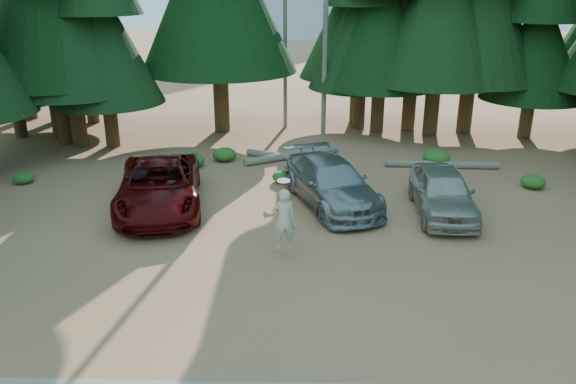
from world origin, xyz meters
name	(u,v)px	position (x,y,z in m)	size (l,w,h in m)	color
ground	(312,268)	(0.00, 0.00, 0.00)	(160.00, 160.00, 0.00)	#9B6941
forest_belt_north	(308,132)	(0.00, 15.00, 0.00)	(36.00, 7.00, 22.00)	black
snag_front	(326,13)	(0.80, 14.50, 6.00)	(0.24, 0.24, 12.00)	slate
snag_back	(285,32)	(-1.20, 16.00, 5.00)	(0.20, 0.20, 10.00)	slate
red_pickup	(159,185)	(-5.24, 4.32, 0.83)	(2.76, 5.98, 1.66)	#510607
silver_minivan_center	(331,183)	(0.74, 4.83, 0.78)	(2.19, 5.39, 1.57)	gray
silver_minivan_right	(443,192)	(4.46, 4.04, 0.78)	(1.85, 4.59, 1.56)	#ADA99A
frisbee_player	(284,219)	(-0.82, 0.73, 1.15)	(0.75, 0.58, 2.09)	silver
log_left	(292,155)	(-0.72, 10.18, 0.17)	(0.33, 0.33, 4.65)	slate
log_mid	(285,157)	(-1.04, 9.95, 0.15)	(0.31, 0.31, 3.74)	slate
log_right	(441,164)	(5.63, 9.03, 0.15)	(0.30, 0.30, 4.73)	slate
shrub_far_left	(192,160)	(-4.97, 8.96, 0.29)	(1.04, 1.04, 0.57)	#1F6722
shrub_left	(187,156)	(-5.31, 9.54, 0.28)	(1.00, 1.00, 0.55)	#1F6722
shrub_center_left	(224,154)	(-3.71, 9.84, 0.29)	(1.05, 1.05, 0.58)	#1F6722
shrub_center_right	(282,177)	(-1.07, 7.10, 0.22)	(0.80, 0.80, 0.44)	#1F6722
shrub_right	(343,177)	(1.32, 7.04, 0.24)	(0.86, 0.86, 0.47)	#1F6722
shrub_far_right	(436,157)	(5.51, 9.51, 0.33)	(1.20, 1.20, 0.66)	#1F6722
shrub_edge_west	(24,178)	(-11.22, 6.72, 0.22)	(0.80, 0.80, 0.44)	#1F6722
shrub_edge_east	(533,181)	(8.58, 6.66, 0.25)	(0.92, 0.92, 0.51)	#1F6722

